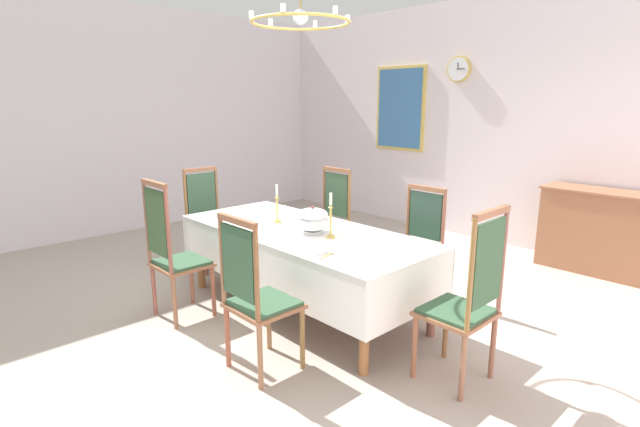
{
  "coord_description": "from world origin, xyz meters",
  "views": [
    {
      "loc": [
        3.03,
        -2.7,
        1.82
      ],
      "look_at": [
        0.18,
        -0.02,
        0.91
      ],
      "focal_mm": 26.93,
      "sensor_mm": 36.0,
      "label": 1
    }
  ],
  "objects_px": {
    "candlestick_east": "(331,220)",
    "bowl_near_right": "(276,207)",
    "framed_painting": "(400,109)",
    "spoon_primary": "(330,254)",
    "chair_head_west": "(208,217)",
    "sideboard": "(613,234)",
    "chair_north_b": "(416,243)",
    "chair_north_a": "(328,219)",
    "dining_table": "(302,238)",
    "spoon_secondary": "(271,206)",
    "candlestick_west": "(277,207)",
    "mounted_clock": "(459,69)",
    "soup_tureen": "(313,220)",
    "chandelier": "(301,21)",
    "chair_south_a": "(173,251)",
    "chair_south_b": "(255,294)",
    "bowl_near_left": "(318,250)",
    "chair_head_east": "(467,298)"
  },
  "relations": [
    {
      "from": "candlestick_east",
      "to": "bowl_near_right",
      "type": "bearing_deg",
      "value": 163.6
    },
    {
      "from": "framed_painting",
      "to": "spoon_primary",
      "type": "bearing_deg",
      "value": -59.07
    },
    {
      "from": "chair_head_west",
      "to": "sideboard",
      "type": "height_order",
      "value": "chair_head_west"
    },
    {
      "from": "chair_north_b",
      "to": "chair_head_west",
      "type": "relative_size",
      "value": 0.96
    },
    {
      "from": "chair_north_a",
      "to": "sideboard",
      "type": "distance_m",
      "value": 3.02
    },
    {
      "from": "dining_table",
      "to": "sideboard",
      "type": "relative_size",
      "value": 1.64
    },
    {
      "from": "candlestick_east",
      "to": "framed_painting",
      "type": "relative_size",
      "value": 0.31
    },
    {
      "from": "chair_north_a",
      "to": "spoon_secondary",
      "type": "bearing_deg",
      "value": 60.47
    },
    {
      "from": "spoon_primary",
      "to": "spoon_secondary",
      "type": "distance_m",
      "value": 1.72
    },
    {
      "from": "chair_north_b",
      "to": "framed_painting",
      "type": "xyz_separation_m",
      "value": [
        -2.02,
        2.32,
        1.16
      ]
    },
    {
      "from": "candlestick_west",
      "to": "spoon_secondary",
      "type": "bearing_deg",
      "value": 147.11
    },
    {
      "from": "chair_north_b",
      "to": "framed_painting",
      "type": "relative_size",
      "value": 0.87
    },
    {
      "from": "candlestick_east",
      "to": "mounted_clock",
      "type": "bearing_deg",
      "value": 104.98
    },
    {
      "from": "soup_tureen",
      "to": "chandelier",
      "type": "height_order",
      "value": "chandelier"
    },
    {
      "from": "soup_tureen",
      "to": "bowl_near_right",
      "type": "distance_m",
      "value": 1.0
    },
    {
      "from": "chair_south_a",
      "to": "chair_south_b",
      "type": "distance_m",
      "value": 1.17
    },
    {
      "from": "chair_south_b",
      "to": "mounted_clock",
      "type": "height_order",
      "value": "mounted_clock"
    },
    {
      "from": "spoon_secondary",
      "to": "candlestick_east",
      "type": "bearing_deg",
      "value": -9.63
    },
    {
      "from": "chair_south_b",
      "to": "bowl_near_left",
      "type": "xyz_separation_m",
      "value": [
        0.01,
        0.56,
        0.18
      ]
    },
    {
      "from": "chair_north_a",
      "to": "chair_head_west",
      "type": "bearing_deg",
      "value": 42.77
    },
    {
      "from": "chair_head_east",
      "to": "bowl_near_left",
      "type": "distance_m",
      "value": 1.1
    },
    {
      "from": "chair_north_b",
      "to": "chair_head_west",
      "type": "height_order",
      "value": "chair_head_west"
    },
    {
      "from": "candlestick_east",
      "to": "spoon_primary",
      "type": "bearing_deg",
      "value": -45.51
    },
    {
      "from": "chair_north_b",
      "to": "candlestick_west",
      "type": "xyz_separation_m",
      "value": [
        -0.91,
        -0.9,
        0.33
      ]
    },
    {
      "from": "dining_table",
      "to": "chandelier",
      "type": "distance_m",
      "value": 1.78
    },
    {
      "from": "chair_head_west",
      "to": "spoon_secondary",
      "type": "relative_size",
      "value": 6.23
    },
    {
      "from": "bowl_near_left",
      "to": "bowl_near_right",
      "type": "relative_size",
      "value": 0.88
    },
    {
      "from": "chair_north_a",
      "to": "framed_painting",
      "type": "xyz_separation_m",
      "value": [
        -0.85,
        2.32,
        1.14
      ]
    },
    {
      "from": "soup_tureen",
      "to": "bowl_near_left",
      "type": "xyz_separation_m",
      "value": [
        0.43,
        -0.34,
        -0.1
      ]
    },
    {
      "from": "bowl_near_left",
      "to": "framed_painting",
      "type": "bearing_deg",
      "value": 119.59
    },
    {
      "from": "sideboard",
      "to": "chandelier",
      "type": "relative_size",
      "value": 1.78
    },
    {
      "from": "chair_head_west",
      "to": "sideboard",
      "type": "distance_m",
      "value": 4.36
    },
    {
      "from": "chair_head_east",
      "to": "candlestick_east",
      "type": "distance_m",
      "value": 1.28
    },
    {
      "from": "candlestick_west",
      "to": "spoon_secondary",
      "type": "height_order",
      "value": "candlestick_west"
    },
    {
      "from": "bowl_near_right",
      "to": "chair_head_east",
      "type": "bearing_deg",
      "value": -8.06
    },
    {
      "from": "chair_south_b",
      "to": "sideboard",
      "type": "distance_m",
      "value": 4.02
    },
    {
      "from": "chair_head_east",
      "to": "mounted_clock",
      "type": "distance_m",
      "value": 4.18
    },
    {
      "from": "chair_head_west",
      "to": "bowl_near_left",
      "type": "relative_size",
      "value": 7.67
    },
    {
      "from": "bowl_near_left",
      "to": "candlestick_east",
      "type": "bearing_deg",
      "value": 122.14
    },
    {
      "from": "chair_south_b",
      "to": "framed_painting",
      "type": "relative_size",
      "value": 0.91
    },
    {
      "from": "soup_tureen",
      "to": "spoon_secondary",
      "type": "bearing_deg",
      "value": 160.7
    },
    {
      "from": "chair_north_a",
      "to": "bowl_near_left",
      "type": "bearing_deg",
      "value": 133.16
    },
    {
      "from": "chair_south_b",
      "to": "candlestick_west",
      "type": "distance_m",
      "value": 1.32
    },
    {
      "from": "chair_south_b",
      "to": "mounted_clock",
      "type": "bearing_deg",
      "value": 104.52
    },
    {
      "from": "chair_north_a",
      "to": "chandelier",
      "type": "height_order",
      "value": "chandelier"
    },
    {
      "from": "chair_south_a",
      "to": "chair_north_b",
      "type": "bearing_deg",
      "value": 57.33
    },
    {
      "from": "chair_south_b",
      "to": "soup_tureen",
      "type": "distance_m",
      "value": 1.04
    },
    {
      "from": "chair_south_b",
      "to": "sideboard",
      "type": "bearing_deg",
      "value": 75.0
    },
    {
      "from": "chair_north_b",
      "to": "chair_head_west",
      "type": "bearing_deg",
      "value": 22.84
    },
    {
      "from": "chair_north_b",
      "to": "soup_tureen",
      "type": "bearing_deg",
      "value": 64.79
    }
  ]
}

